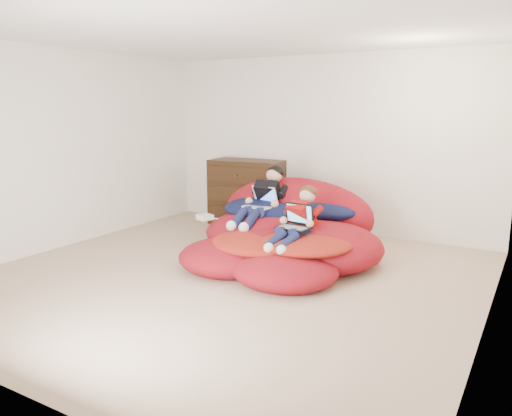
{
  "coord_description": "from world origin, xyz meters",
  "views": [
    {
      "loc": [
        2.81,
        -4.2,
        1.78
      ],
      "look_at": [
        0.14,
        0.36,
        0.7
      ],
      "focal_mm": 35.0,
      "sensor_mm": 36.0,
      "label": 1
    }
  ],
  "objects": [
    {
      "name": "younger_boy",
      "position": [
        0.53,
        0.62,
        0.59
      ],
      "size": [
        0.34,
        0.93,
        0.6
      ],
      "color": "#AD120F",
      "rests_on": "beanbag_pile"
    },
    {
      "name": "laptop_white",
      "position": [
        -0.2,
        1.06,
        0.63
      ],
      "size": [
        0.37,
        0.37,
        0.24
      ],
      "color": "silver",
      "rests_on": "older_boy"
    },
    {
      "name": "dresser",
      "position": [
        -1.11,
        2.21,
        0.49
      ],
      "size": [
        1.14,
        0.65,
        0.99
      ],
      "color": "#301D0D",
      "rests_on": "ground"
    },
    {
      "name": "laptop_black",
      "position": [
        0.53,
        0.56,
        0.56
      ],
      "size": [
        0.37,
        0.32,
        0.26
      ],
      "color": "black",
      "rests_on": "younger_boy"
    },
    {
      "name": "cream_pillow",
      "position": [
        -0.3,
        1.67,
        0.62
      ],
      "size": [
        0.46,
        0.29,
        0.29
      ],
      "primitive_type": "ellipsoid",
      "color": "#EEE7CE",
      "rests_on": "beanbag_pile"
    },
    {
      "name": "power_adapter",
      "position": [
        -0.82,
        0.73,
        0.42
      ],
      "size": [
        0.21,
        0.21,
        0.06
      ],
      "primitive_type": "cube",
      "rotation": [
        0.0,
        0.0,
        -0.36
      ],
      "color": "silver",
      "rests_on": "beanbag_pile"
    },
    {
      "name": "room_shell",
      "position": [
        0.0,
        0.0,
        0.22
      ],
      "size": [
        5.1,
        5.1,
        2.77
      ],
      "color": "tan",
      "rests_on": "ground"
    },
    {
      "name": "beanbag_pile",
      "position": [
        0.17,
        1.01,
        0.28
      ],
      "size": [
        2.42,
        2.44,
        0.94
      ],
      "color": "#A3121D",
      "rests_on": "ground"
    },
    {
      "name": "older_boy",
      "position": [
        -0.2,
        1.13,
        0.68
      ],
      "size": [
        0.35,
        1.08,
        0.68
      ],
      "color": "black",
      "rests_on": "beanbag_pile"
    }
  ]
}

